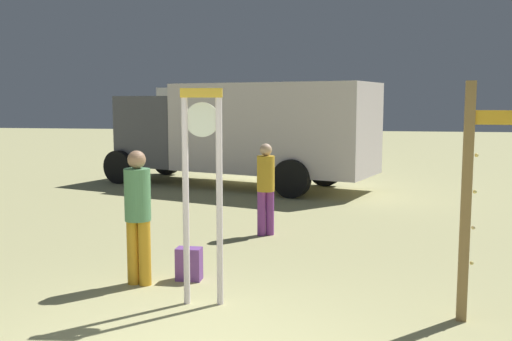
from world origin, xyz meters
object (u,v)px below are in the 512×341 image
object	(u,v)px
box_truck_far	(247,119)
standing_clock	(202,176)
arrow_sign	(500,167)
backpack	(189,264)
box_truck_near	(245,129)
person_distant	(266,184)
person_near_clock	(138,210)

from	to	relation	value
box_truck_far	standing_clock	bearing A→B (deg)	-81.36
arrow_sign	box_truck_far	bearing A→B (deg)	108.87
standing_clock	backpack	distance (m)	1.53
arrow_sign	backpack	bearing A→B (deg)	165.44
backpack	box_truck_far	xyz separation A→B (m)	(-2.01, 15.04, 1.33)
box_truck_far	box_truck_near	bearing A→B (deg)	-80.04
standing_clock	person_distant	world-z (taller)	standing_clock
standing_clock	backpack	world-z (taller)	standing_clock
person_distant	standing_clock	bearing A→B (deg)	-93.09
person_near_clock	person_distant	size ratio (longest dim) A/B	1.07
arrow_sign	standing_clock	bearing A→B (deg)	178.45
person_near_clock	box_truck_far	world-z (taller)	box_truck_far
box_truck_near	box_truck_far	xyz separation A→B (m)	(-1.23, 7.01, 0.03)
standing_clock	backpack	size ratio (longest dim) A/B	5.76
person_near_clock	person_distant	distance (m)	3.09
standing_clock	box_truck_far	distance (m)	16.03
box_truck_far	person_near_clock	bearing A→B (deg)	-84.57
standing_clock	person_near_clock	size ratio (longest dim) A/B	1.44
person_near_clock	box_truck_near	size ratio (longest dim) A/B	0.22
person_near_clock	box_truck_far	xyz separation A→B (m)	(-1.46, 15.31, 0.61)
person_near_clock	person_distant	world-z (taller)	person_near_clock
box_truck_near	box_truck_far	size ratio (longest dim) A/B	1.02
person_near_clock	backpack	xyz separation A→B (m)	(0.55, 0.28, -0.72)
person_distant	person_near_clock	bearing A→B (deg)	-111.58
arrow_sign	backpack	size ratio (longest dim) A/B	5.92
person_near_clock	person_distant	bearing A→B (deg)	68.42
arrow_sign	box_truck_near	distance (m)	9.86
person_distant	box_truck_far	size ratio (longest dim) A/B	0.21
arrow_sign	person_distant	bearing A→B (deg)	129.29
box_truck_far	backpack	bearing A→B (deg)	-82.38
standing_clock	box_truck_far	world-z (taller)	box_truck_far
arrow_sign	box_truck_far	size ratio (longest dim) A/B	0.33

